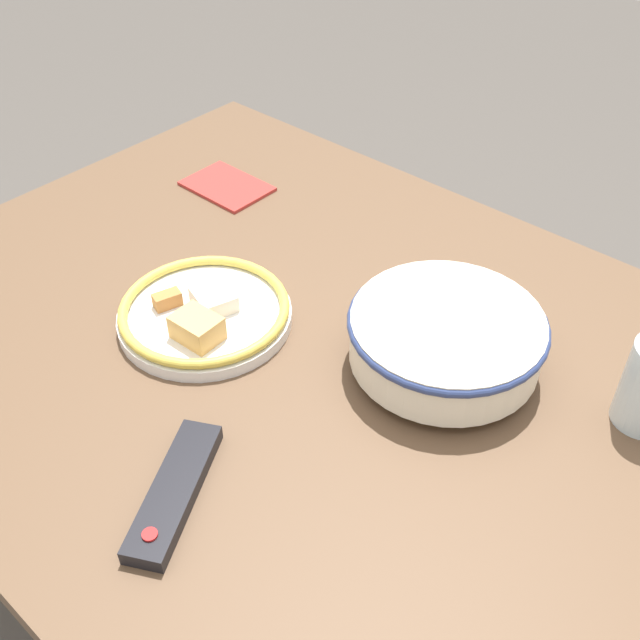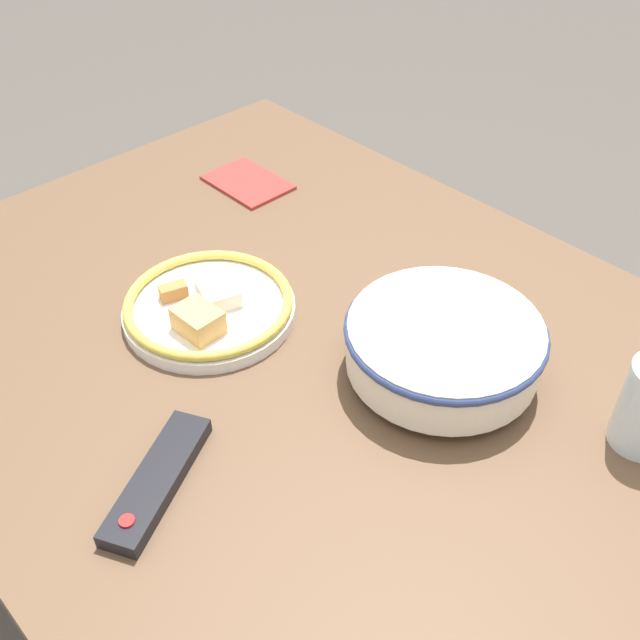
% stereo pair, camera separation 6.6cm
% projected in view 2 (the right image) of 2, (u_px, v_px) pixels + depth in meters
% --- Properties ---
extents(ground_plane, '(8.00, 8.00, 0.00)m').
position_uv_depth(ground_plane, '(301.00, 599.00, 1.51)').
color(ground_plane, '#4C4742').
extents(dining_table, '(1.23, 0.95, 0.72)m').
position_uv_depth(dining_table, '(293.00, 377.00, 1.09)').
color(dining_table, brown).
rests_on(dining_table, ground_plane).
extents(noodle_bowl, '(0.26, 0.26, 0.08)m').
position_uv_depth(noodle_bowl, '(444.00, 345.00, 0.95)').
color(noodle_bowl, silver).
rests_on(noodle_bowl, dining_table).
extents(food_plate, '(0.25, 0.25, 0.05)m').
position_uv_depth(food_plate, '(209.00, 307.00, 1.06)').
color(food_plate, white).
rests_on(food_plate, dining_table).
extents(tv_remote, '(0.13, 0.19, 0.02)m').
position_uv_depth(tv_remote, '(157.00, 480.00, 0.84)').
color(tv_remote, black).
rests_on(tv_remote, dining_table).
extents(folded_napkin, '(0.15, 0.10, 0.01)m').
position_uv_depth(folded_napkin, '(248.00, 183.00, 1.35)').
color(folded_napkin, '#B2332D').
rests_on(folded_napkin, dining_table).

